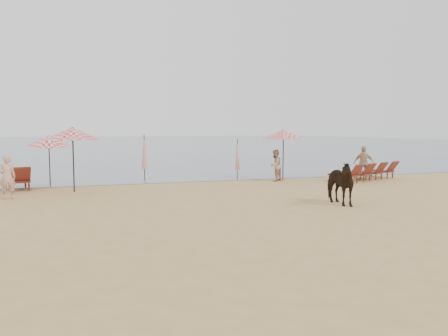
# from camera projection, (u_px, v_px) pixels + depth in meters

# --- Properties ---
(ground) EXTENTS (120.00, 120.00, 0.00)m
(ground) POSITION_uv_depth(u_px,v_px,m) (284.00, 228.00, 11.07)
(ground) COLOR tan
(ground) RESTS_ON ground
(sea) EXTENTS (160.00, 140.00, 0.06)m
(sea) POSITION_uv_depth(u_px,v_px,m) (109.00, 142.00, 86.91)
(sea) COLOR #51606B
(sea) RESTS_ON ground
(lounger_cluster_right) EXTENTS (4.12, 2.90, 0.60)m
(lounger_cluster_right) POSITION_uv_depth(u_px,v_px,m) (366.00, 172.00, 21.50)
(lounger_cluster_right) COLOR maroon
(lounger_cluster_right) RESTS_ON ground
(umbrella_open_left_a) EXTENTS (2.27, 2.27, 2.58)m
(umbrella_open_left_a) POSITION_uv_depth(u_px,v_px,m) (73.00, 134.00, 17.18)
(umbrella_open_left_a) COLOR black
(umbrella_open_left_a) RESTS_ON ground
(umbrella_open_left_b) EXTENTS (1.81, 1.85, 2.31)m
(umbrella_open_left_b) POSITION_uv_depth(u_px,v_px,m) (49.00, 140.00, 19.26)
(umbrella_open_left_b) COLOR black
(umbrella_open_left_b) RESTS_ON ground
(umbrella_open_right) EXTENTS (2.04, 2.04, 2.49)m
(umbrella_open_right) POSITION_uv_depth(u_px,v_px,m) (283.00, 134.00, 21.32)
(umbrella_open_right) COLOR black
(umbrella_open_right) RESTS_ON ground
(umbrella_closed_left) EXTENTS (0.27, 0.27, 2.25)m
(umbrella_closed_left) POSITION_uv_depth(u_px,v_px,m) (144.00, 152.00, 21.39)
(umbrella_closed_left) COLOR black
(umbrella_closed_left) RESTS_ON ground
(umbrella_closed_right) EXTENTS (0.24, 0.24, 2.00)m
(umbrella_closed_right) POSITION_uv_depth(u_px,v_px,m) (237.00, 155.00, 21.76)
(umbrella_closed_right) COLOR black
(umbrella_closed_right) RESTS_ON ground
(cow) EXTENTS (0.80, 1.73, 1.45)m
(cow) POSITION_uv_depth(u_px,v_px,m) (337.00, 183.00, 14.45)
(cow) COLOR black
(cow) RESTS_ON ground
(beachgoer_left) EXTENTS (0.65, 0.50, 1.59)m
(beachgoer_left) POSITION_uv_depth(u_px,v_px,m) (7.00, 177.00, 15.54)
(beachgoer_left) COLOR tan
(beachgoer_left) RESTS_ON ground
(beachgoer_right_a) EXTENTS (0.93, 0.89, 1.52)m
(beachgoer_right_a) POSITION_uv_depth(u_px,v_px,m) (275.00, 165.00, 20.99)
(beachgoer_right_a) COLOR tan
(beachgoer_right_a) RESTS_ON ground
(beachgoer_right_b) EXTENTS (1.06, 0.73, 1.68)m
(beachgoer_right_b) POSITION_uv_depth(u_px,v_px,m) (364.00, 163.00, 21.47)
(beachgoer_right_b) COLOR tan
(beachgoer_right_b) RESTS_ON ground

